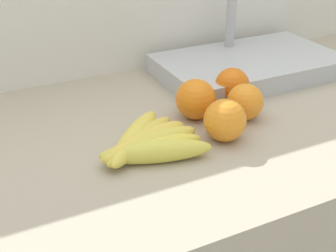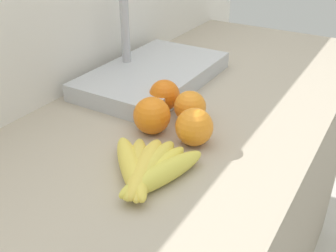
{
  "view_description": "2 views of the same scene",
  "coord_description": "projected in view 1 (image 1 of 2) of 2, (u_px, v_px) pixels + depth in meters",
  "views": [
    {
      "loc": [
        -0.35,
        -0.7,
        1.31
      ],
      "look_at": [
        -0.03,
        -0.06,
        0.92
      ],
      "focal_mm": 49.82,
      "sensor_mm": 36.0,
      "label": 1
    },
    {
      "loc": [
        -0.55,
        -0.4,
        1.32
      ],
      "look_at": [
        -0.0,
        -0.07,
        0.95
      ],
      "focal_mm": 42.38,
      "sensor_mm": 36.0,
      "label": 2
    }
  ],
  "objects": [
    {
      "name": "wall_back",
      "position": [
        112.0,
        148.0,
        1.27
      ],
      "size": [
        2.37,
        0.06,
        1.3
      ],
      "primitive_type": "cube",
      "color": "silver",
      "rests_on": "ground"
    },
    {
      "name": "banana_bunch",
      "position": [
        146.0,
        144.0,
        0.8
      ],
      "size": [
        0.2,
        0.19,
        0.04
      ],
      "color": "#DBCE4C",
      "rests_on": "counter"
    },
    {
      "name": "orange_right",
      "position": [
        245.0,
        102.0,
        0.91
      ],
      "size": [
        0.07,
        0.07,
        0.07
      ],
      "primitive_type": "sphere",
      "color": "orange",
      "rests_on": "counter"
    },
    {
      "name": "orange_front",
      "position": [
        232.0,
        85.0,
        0.98
      ],
      "size": [
        0.07,
        0.07,
        0.07
      ],
      "primitive_type": "sphere",
      "color": "orange",
      "rests_on": "counter"
    },
    {
      "name": "sink_basin",
      "position": [
        249.0,
        65.0,
        1.12
      ],
      "size": [
        0.43,
        0.26,
        0.22
      ],
      "color": "#B7BABF",
      "rests_on": "counter"
    },
    {
      "name": "orange_center",
      "position": [
        196.0,
        99.0,
        0.91
      ],
      "size": [
        0.08,
        0.08,
        0.08
      ],
      "primitive_type": "sphere",
      "color": "orange",
      "rests_on": "counter"
    },
    {
      "name": "orange_back_left",
      "position": [
        225.0,
        120.0,
        0.84
      ],
      "size": [
        0.08,
        0.08,
        0.08
      ],
      "primitive_type": "sphere",
      "color": "orange",
      "rests_on": "counter"
    }
  ]
}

